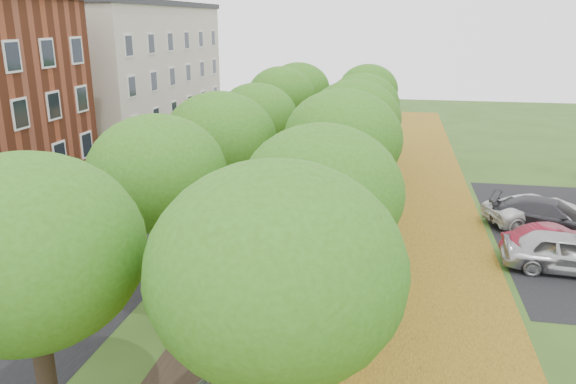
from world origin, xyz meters
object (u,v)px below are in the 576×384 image
at_px(car_red, 558,244).
at_px(car_grey, 550,216).
at_px(car_white, 538,210).
at_px(car_silver, 566,252).

xyz_separation_m(car_red, car_grey, (0.44, 3.23, 0.05)).
bearing_deg(car_red, car_white, -18.50).
xyz_separation_m(car_silver, car_white, (0.17, 5.20, -0.09)).
bearing_deg(car_silver, car_white, 3.31).
height_order(car_silver, car_red, car_silver).
height_order(car_grey, car_white, car_grey).
distance_m(car_silver, car_white, 5.20).
distance_m(car_red, car_white, 4.16).
distance_m(car_silver, car_red, 1.05).
distance_m(car_red, car_grey, 3.26).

